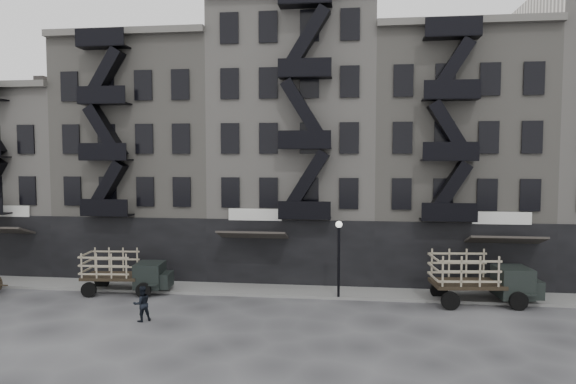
# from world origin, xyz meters

# --- Properties ---
(ground) EXTENTS (140.00, 140.00, 0.00)m
(ground) POSITION_xyz_m (0.00, 0.00, 0.00)
(ground) COLOR #38383A
(ground) RESTS_ON ground
(sidewalk) EXTENTS (55.00, 2.50, 0.15)m
(sidewalk) POSITION_xyz_m (0.00, 3.75, 0.07)
(sidewalk) COLOR slate
(sidewalk) RESTS_ON ground
(building_west) EXTENTS (10.00, 11.35, 13.20)m
(building_west) POSITION_xyz_m (-20.00, 9.83, 6.00)
(building_west) COLOR #9A968E
(building_west) RESTS_ON ground
(building_midwest) EXTENTS (10.00, 11.35, 16.20)m
(building_midwest) POSITION_xyz_m (-10.00, 9.83, 7.50)
(building_midwest) COLOR gray
(building_midwest) RESTS_ON ground
(building_center) EXTENTS (10.00, 11.35, 18.20)m
(building_center) POSITION_xyz_m (-0.00, 9.82, 8.50)
(building_center) COLOR #9A968E
(building_center) RESTS_ON ground
(building_mideast) EXTENTS (10.00, 11.35, 16.20)m
(building_mideast) POSITION_xyz_m (10.00, 9.83, 7.50)
(building_mideast) COLOR gray
(building_mideast) RESTS_ON ground
(lamp_post) EXTENTS (0.36, 0.36, 4.28)m
(lamp_post) POSITION_xyz_m (3.00, 2.60, 2.78)
(lamp_post) COLOR black
(lamp_post) RESTS_ON ground
(stake_truck_west) EXTENTS (5.00, 2.38, 2.44)m
(stake_truck_west) POSITION_xyz_m (-9.05, 2.41, 1.39)
(stake_truck_west) COLOR black
(stake_truck_west) RESTS_ON ground
(stake_truck_east) EXTENTS (5.66, 2.76, 2.75)m
(stake_truck_east) POSITION_xyz_m (10.45, 2.62, 1.57)
(stake_truck_east) COLOR black
(stake_truck_east) RESTS_ON ground
(pedestrian_mid) EXTENTS (1.03, 1.01, 1.68)m
(pedestrian_mid) POSITION_xyz_m (-6.08, -2.23, 0.84)
(pedestrian_mid) COLOR black
(pedestrian_mid) RESTS_ON ground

